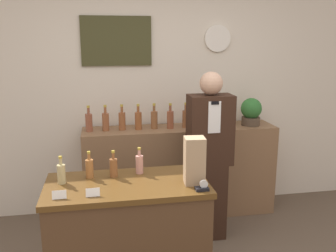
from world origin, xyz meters
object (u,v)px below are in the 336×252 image
(potted_plant, at_px, (251,111))
(tape_dispenser, at_px, (203,187))
(paper_bag, at_px, (194,161))
(shopkeeper, at_px, (209,158))

(potted_plant, height_order, tape_dispenser, potted_plant)
(paper_bag, distance_m, tape_dispenser, 0.20)
(shopkeeper, xyz_separation_m, paper_bag, (-0.36, -0.83, 0.27))
(tape_dispenser, bearing_deg, shopkeeper, 70.81)
(potted_plant, bearing_deg, paper_bag, -126.05)
(shopkeeper, bearing_deg, tape_dispenser, -109.19)
(shopkeeper, height_order, potted_plant, shopkeeper)
(potted_plant, relative_size, paper_bag, 0.89)
(shopkeeper, relative_size, tape_dispenser, 17.96)
(paper_bag, bearing_deg, potted_plant, 53.95)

